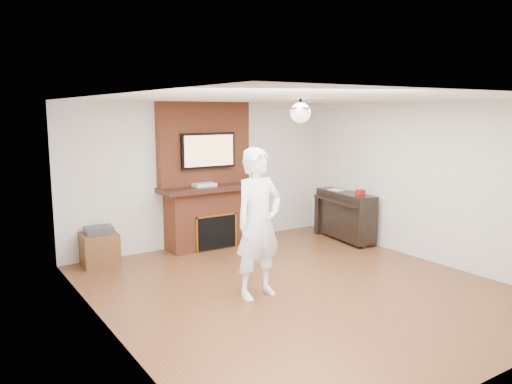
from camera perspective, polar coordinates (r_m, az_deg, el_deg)
room_shell at (r=6.50m, az=4.96°, el=-0.47°), size 5.36×5.86×2.86m
fireplace at (r=8.66m, az=-5.54°, el=0.24°), size 1.78×0.64×2.50m
tv at (r=8.54m, az=-5.47°, el=4.74°), size 1.00×0.08×0.60m
ceiling_fan at (r=6.41m, az=5.10°, el=9.10°), size 1.21×1.21×0.31m
person at (r=6.26m, az=0.29°, el=-3.61°), size 0.74×0.53×1.90m
side_table at (r=8.06m, az=-17.44°, el=-6.06°), size 0.55×0.55×0.60m
piano at (r=9.26m, az=10.12°, el=-2.54°), size 0.67×1.40×0.98m
cable_box at (r=8.51m, az=-5.94°, el=0.83°), size 0.39×0.23×0.05m
candle_orange at (r=8.63m, az=-5.33°, el=-6.19°), size 0.07×0.07×0.11m
candle_green at (r=8.68m, az=-4.73°, el=-6.11°), size 0.08×0.08×0.10m
candle_cream at (r=8.73m, az=-4.67°, el=-5.93°), size 0.08×0.08×0.12m
candle_blue at (r=8.82m, az=-3.57°, el=-5.94°), size 0.05×0.05×0.07m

